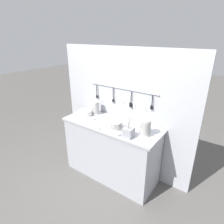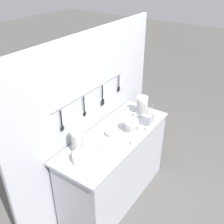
% 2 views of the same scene
% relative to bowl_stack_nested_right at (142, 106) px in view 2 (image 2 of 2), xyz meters
% --- Properties ---
extents(ground_plane, '(20.00, 20.00, 0.00)m').
position_rel_bowl_stack_nested_right_xyz_m(ground_plane, '(-0.56, 0.02, -1.04)').
color(ground_plane, '#514F4C').
extents(counter, '(1.50, 0.57, 0.92)m').
position_rel_bowl_stack_nested_right_xyz_m(counter, '(-0.56, 0.02, -0.57)').
color(counter, '#9EA0A8').
rests_on(counter, ground).
extents(back_wall, '(2.30, 0.08, 1.99)m').
position_rel_bowl_stack_nested_right_xyz_m(back_wall, '(-0.56, 0.34, -0.04)').
color(back_wall, '#A8AAB2').
rests_on(back_wall, ground).
extents(bowl_stack_nested_right, '(0.14, 0.14, 0.23)m').
position_rel_bowl_stack_nested_right_xyz_m(bowl_stack_nested_right, '(0.00, 0.00, 0.00)').
color(bowl_stack_nested_right, white).
rests_on(bowl_stack_nested_right, counter).
extents(bowl_stack_short_front, '(0.12, 0.12, 0.23)m').
position_rel_bowl_stack_nested_right_xyz_m(bowl_stack_short_front, '(-0.98, 0.18, -0.00)').
color(bowl_stack_short_front, white).
rests_on(bowl_stack_short_front, counter).
extents(bowl_stack_back_corner, '(0.16, 0.16, 0.14)m').
position_rel_bowl_stack_nested_right_xyz_m(bowl_stack_back_corner, '(-0.39, -0.08, -0.05)').
color(bowl_stack_back_corner, white).
rests_on(bowl_stack_back_corner, counter).
extents(plate_stack, '(0.20, 0.20, 0.10)m').
position_rel_bowl_stack_nested_right_xyz_m(plate_stack, '(-1.08, 0.03, -0.07)').
color(plate_stack, white).
rests_on(plate_stack, counter).
extents(steel_mixing_bowl, '(0.10, 0.10, 0.04)m').
position_rel_bowl_stack_nested_right_xyz_m(steel_mixing_bowl, '(-0.59, 0.07, -0.10)').
color(steel_mixing_bowl, '#93969E').
rests_on(steel_mixing_bowl, counter).
extents(cutlery_caddy, '(0.12, 0.12, 0.27)m').
position_rel_bowl_stack_nested_right_xyz_m(cutlery_caddy, '(-0.16, -0.15, -0.05)').
color(cutlery_caddy, '#93969E').
rests_on(cutlery_caddy, counter).
extents(cup_edge_near, '(0.04, 0.04, 0.04)m').
position_rel_bowl_stack_nested_right_xyz_m(cup_edge_near, '(-0.86, -0.02, -0.10)').
color(cup_edge_near, white).
rests_on(cup_edge_near, counter).
extents(cup_centre, '(0.04, 0.04, 0.04)m').
position_rel_bowl_stack_nested_right_xyz_m(cup_centre, '(-0.04, 0.19, -0.10)').
color(cup_centre, white).
rests_on(cup_centre, counter).
extents(cup_front_right, '(0.04, 0.04, 0.04)m').
position_rel_bowl_stack_nested_right_xyz_m(cup_front_right, '(-0.27, -0.22, -0.10)').
color(cup_front_right, white).
rests_on(cup_front_right, counter).
extents(cup_edge_far, '(0.04, 0.04, 0.04)m').
position_rel_bowl_stack_nested_right_xyz_m(cup_edge_far, '(-0.59, -0.22, -0.10)').
color(cup_edge_far, white).
rests_on(cup_edge_far, counter).
extents(cup_mid_row, '(0.04, 0.04, 0.04)m').
position_rel_bowl_stack_nested_right_xyz_m(cup_mid_row, '(-0.09, 0.05, -0.10)').
color(cup_mid_row, white).
rests_on(cup_mid_row, counter).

